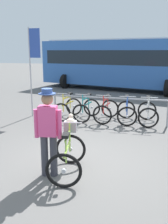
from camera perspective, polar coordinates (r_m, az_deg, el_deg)
ground_plane at (r=5.85m, az=-1.54°, el=-10.68°), size 80.00×80.00×0.00m
bike_rack_rail at (r=8.67m, az=5.51°, el=2.06°), size 3.91×0.17×0.88m
racked_bike_yellow at (r=9.26m, az=-3.58°, el=0.82°), size 0.76×1.15×0.97m
racked_bike_teal at (r=9.06m, az=0.62°, el=0.58°), size 0.77×1.17×0.98m
racked_bike_red at (r=8.92m, az=4.99°, el=0.32°), size 0.73×1.13×0.97m
racked_bike_blue at (r=8.84m, az=9.46°, el=0.05°), size 0.82×1.20×0.97m
racked_bike_white at (r=8.81m, az=14.00°, el=-0.22°), size 0.76×1.17×0.98m
featured_bicycle at (r=5.16m, az=-3.55°, el=-8.26°), size 0.88×1.25×1.09m
person_with_featured_bike at (r=4.90m, az=-7.97°, el=-3.83°), size 0.52×0.32×1.72m
bus_distant at (r=16.38m, az=7.89°, el=11.10°), size 10.30×4.74×3.08m
banner_flag at (r=9.48m, az=-11.30°, el=12.25°), size 0.45×0.05×3.20m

